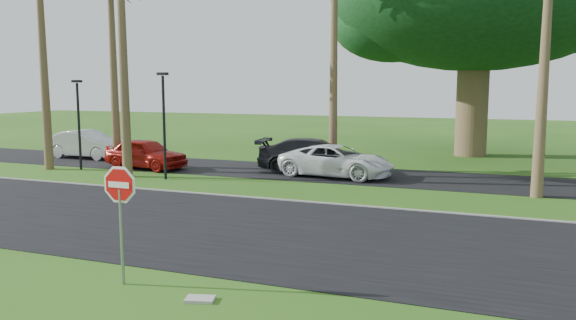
# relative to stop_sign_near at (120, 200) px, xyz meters

# --- Properties ---
(ground) EXTENTS (120.00, 120.00, 0.00)m
(ground) POSITION_rel_stop_sign_near_xyz_m (-0.50, 3.00, -1.77)
(ground) COLOR #244E13
(ground) RESTS_ON ground
(road) EXTENTS (120.00, 8.00, 0.02)m
(road) POSITION_rel_stop_sign_near_xyz_m (-0.50, 5.00, -1.76)
(road) COLOR black
(road) RESTS_ON ground
(parking_strip) EXTENTS (120.00, 5.00, 0.02)m
(parking_strip) POSITION_rel_stop_sign_near_xyz_m (-0.50, 15.50, -1.76)
(parking_strip) COLOR black
(parking_strip) RESTS_ON ground
(curb) EXTENTS (120.00, 0.12, 0.06)m
(curb) POSITION_rel_stop_sign_near_xyz_m (-0.50, 9.05, -1.74)
(curb) COLOR gray
(curb) RESTS_ON ground
(stop_sign_near) EXTENTS (1.05, 0.07, 2.62)m
(stop_sign_near) POSITION_rel_stop_sign_near_xyz_m (0.00, 0.00, 0.00)
(stop_sign_near) COLOR gray
(stop_sign_near) RESTS_ON ground
(streetlight_left) EXTENTS (0.45, 0.25, 4.34)m
(streetlight_left) POSITION_rel_stop_sign_near_xyz_m (-12.00, 12.50, 0.72)
(streetlight_left) COLOR black
(streetlight_left) RESTS_ON ground
(streetlight_right) EXTENTS (0.45, 0.25, 4.64)m
(streetlight_right) POSITION_rel_stop_sign_near_xyz_m (-6.50, 11.50, 0.88)
(streetlight_right) COLOR black
(streetlight_right) RESTS_ON ground
(car_silver) EXTENTS (4.78, 1.82, 1.56)m
(car_silver) POSITION_rel_stop_sign_near_xyz_m (-14.53, 15.96, -1.00)
(car_silver) COLOR silver
(car_silver) RESTS_ON ground
(car_red) EXTENTS (4.55, 2.35, 1.48)m
(car_red) POSITION_rel_stop_sign_near_xyz_m (-9.16, 13.85, -1.03)
(car_red) COLOR #98110C
(car_red) RESTS_ON ground
(car_dark) EXTENTS (5.69, 2.88, 1.58)m
(car_dark) POSITION_rel_stop_sign_near_xyz_m (-0.93, 15.60, -0.98)
(car_dark) COLOR black
(car_dark) RESTS_ON ground
(car_minivan) EXTENTS (5.34, 2.91, 1.42)m
(car_minivan) POSITION_rel_stop_sign_near_xyz_m (0.33, 14.79, -1.06)
(car_minivan) COLOR white
(car_minivan) RESTS_ON ground
(utility_slab) EXTENTS (0.62, 0.48, 0.06)m
(utility_slab) POSITION_rel_stop_sign_near_xyz_m (1.94, -0.23, -1.74)
(utility_slab) COLOR #A4A39B
(utility_slab) RESTS_ON ground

